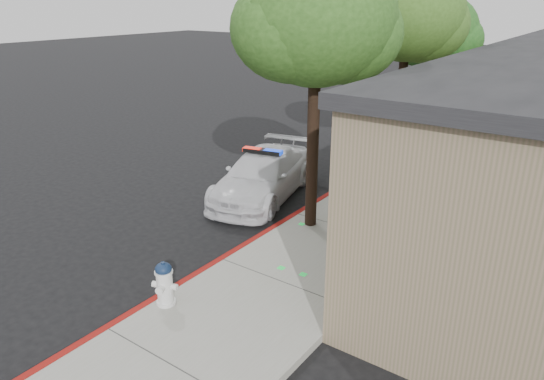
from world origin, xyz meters
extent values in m
plane|color=black|center=(0.00, 0.00, 0.00)|extent=(120.00, 120.00, 0.00)
cube|color=gray|center=(1.60, 3.00, 0.07)|extent=(3.20, 60.00, 0.15)
cube|color=maroon|center=(0.06, 3.00, 0.08)|extent=(0.14, 60.00, 0.16)
cube|color=black|center=(3.17, 1.00, 1.95)|extent=(0.08, 1.48, 1.68)
cube|color=black|center=(3.17, 4.00, 1.95)|extent=(0.08, 1.48, 1.68)
cube|color=black|center=(3.17, 7.00, 1.95)|extent=(0.08, 1.48, 1.68)
cube|color=black|center=(3.17, 10.00, 1.95)|extent=(0.08, 1.48, 1.68)
cube|color=black|center=(3.17, 13.00, 1.95)|extent=(0.08, 1.48, 1.68)
cube|color=black|center=(3.17, 16.00, 1.95)|extent=(0.08, 1.48, 1.68)
cube|color=black|center=(3.17, 19.00, 1.95)|extent=(0.08, 1.48, 1.68)
imported|color=silver|center=(-1.58, 3.74, 0.67)|extent=(2.91, 4.92, 1.34)
cube|color=black|center=(-1.58, 3.74, 1.40)|extent=(1.23, 0.56, 0.10)
cube|color=red|center=(-1.89, 3.66, 1.40)|extent=(0.56, 0.36, 0.11)
cube|color=#0C30D7|center=(-1.27, 3.81, 1.40)|extent=(0.56, 0.36, 0.11)
cylinder|color=white|center=(0.36, -1.88, 0.18)|extent=(0.36, 0.36, 0.06)
cylinder|color=white|center=(0.36, -1.88, 0.50)|extent=(0.30, 0.30, 0.58)
cylinder|color=white|center=(0.36, -1.88, 0.82)|extent=(0.34, 0.34, 0.04)
ellipsoid|color=#11213E|center=(0.36, -1.88, 0.88)|extent=(0.31, 0.31, 0.23)
cylinder|color=#11213E|center=(0.36, -1.88, 0.98)|extent=(0.07, 0.07, 0.06)
cylinder|color=white|center=(0.20, -1.95, 0.53)|extent=(0.16, 0.15, 0.12)
cylinder|color=white|center=(0.53, -1.82, 0.53)|extent=(0.16, 0.15, 0.12)
cylinder|color=white|center=(0.43, -2.05, 0.55)|extent=(0.18, 0.17, 0.15)
cylinder|color=black|center=(0.70, 2.67, 2.11)|extent=(0.28, 0.28, 3.92)
ellipsoid|color=#264C17|center=(0.70, 2.67, 5.05)|extent=(3.48, 3.48, 2.96)
ellipsoid|color=#264C17|center=(1.13, 3.14, 4.72)|extent=(2.61, 2.61, 2.22)
ellipsoid|color=#264C17|center=(0.38, 2.23, 4.83)|extent=(2.72, 2.72, 2.31)
cylinder|color=black|center=(0.72, 7.89, 2.11)|extent=(0.28, 0.28, 3.92)
ellipsoid|color=#33561A|center=(0.72, 7.89, 5.02)|extent=(3.28, 3.28, 2.79)
ellipsoid|color=#33561A|center=(1.09, 8.27, 4.70)|extent=(2.65, 2.65, 2.25)
ellipsoid|color=#33561A|center=(0.34, 7.61, 4.81)|extent=(2.54, 2.54, 2.16)
cylinder|color=black|center=(0.70, 10.42, 1.85)|extent=(0.25, 0.25, 3.39)
ellipsoid|color=#194E18|center=(0.70, 10.42, 4.41)|extent=(2.91, 2.91, 2.47)
ellipsoid|color=#194E18|center=(1.21, 10.54, 4.12)|extent=(2.23, 2.23, 1.89)
ellipsoid|color=#194E18|center=(0.37, 10.18, 4.22)|extent=(2.33, 2.33, 1.98)
camera|label=1|loc=(6.58, -7.17, 5.46)|focal=33.04mm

